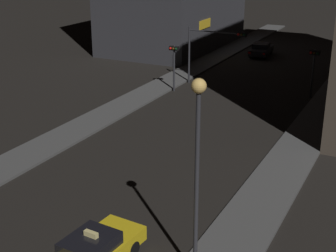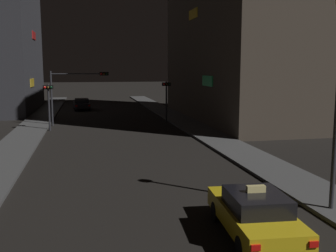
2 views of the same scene
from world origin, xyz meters
name	(u,v)px [view 1 (image 1 of 2)]	position (x,y,z in m)	size (l,w,h in m)	color
sidewalk_left	(165,84)	(-6.76, 33.40, 0.07)	(2.62, 70.81, 0.15)	#4C4C4C
sidewalk_right	(326,106)	(6.76, 33.40, 0.07)	(2.62, 70.81, 0.15)	#4C4C4C
taxi	(93,252)	(2.59, 9.38, 0.74)	(2.12, 4.57, 1.62)	yellow
far_car	(261,49)	(-2.77, 48.17, 0.73)	(2.13, 4.57, 1.42)	black
traffic_light_overhead	(212,44)	(-3.13, 34.88, 3.57)	(5.10, 0.41, 4.83)	#2D2D33
traffic_light_left_kerb	(174,59)	(-5.20, 31.96, 2.72)	(0.80, 0.42, 3.80)	#2D2D33
traffic_light_right_kerb	(314,64)	(5.20, 35.16, 2.74)	(0.80, 0.41, 3.84)	#2D2D33
street_lamp_near_block	(197,147)	(6.13, 10.75, 5.13)	(0.51, 0.51, 7.33)	#2D2D33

